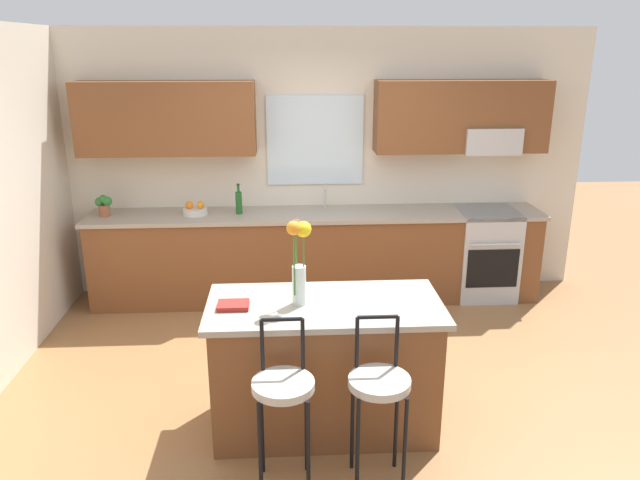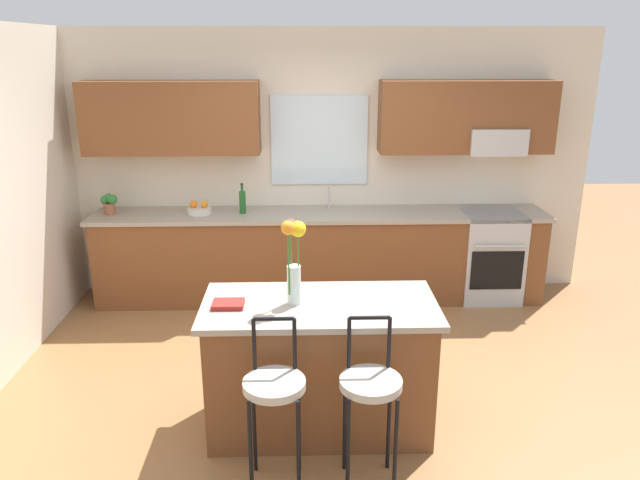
{
  "view_description": "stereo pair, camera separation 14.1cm",
  "coord_description": "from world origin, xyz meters",
  "px_view_note": "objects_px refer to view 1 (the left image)",
  "views": [
    {
      "loc": [
        -0.31,
        -4.13,
        2.51
      ],
      "look_at": [
        -0.03,
        0.55,
        1.0
      ],
      "focal_mm": 33.78,
      "sensor_mm": 36.0,
      "label": 1
    },
    {
      "loc": [
        -0.17,
        -4.14,
        2.51
      ],
      "look_at": [
        -0.03,
        0.55,
        1.0
      ],
      "focal_mm": 33.78,
      "sensor_mm": 36.0,
      "label": 2
    }
  ],
  "objects_px": {
    "oven_range": "(484,253)",
    "cookbook": "(233,305)",
    "flower_vase": "(299,257)",
    "bottle_olive_oil": "(239,202)",
    "kitchen_island": "(324,365)",
    "fruit_bowl_oranges": "(195,210)",
    "potted_plant_small": "(104,205)",
    "bar_stool_near": "(283,392)",
    "bar_stool_middle": "(379,389)"
  },
  "relations": [
    {
      "from": "bar_stool_near",
      "to": "flower_vase",
      "type": "distance_m",
      "value": 0.85
    },
    {
      "from": "flower_vase",
      "to": "bottle_olive_oil",
      "type": "height_order",
      "value": "flower_vase"
    },
    {
      "from": "kitchen_island",
      "to": "cookbook",
      "type": "height_order",
      "value": "cookbook"
    },
    {
      "from": "oven_range",
      "to": "flower_vase",
      "type": "distance_m",
      "value": 3.07
    },
    {
      "from": "bottle_olive_oil",
      "to": "flower_vase",
      "type": "bearing_deg",
      "value": -76.44
    },
    {
      "from": "flower_vase",
      "to": "cookbook",
      "type": "distance_m",
      "value": 0.53
    },
    {
      "from": "flower_vase",
      "to": "fruit_bowl_oranges",
      "type": "bearing_deg",
      "value": 113.49
    },
    {
      "from": "kitchen_island",
      "to": "bar_stool_middle",
      "type": "xyz_separation_m",
      "value": [
        0.28,
        -0.59,
        0.17
      ]
    },
    {
      "from": "fruit_bowl_oranges",
      "to": "bottle_olive_oil",
      "type": "relative_size",
      "value": 0.79
    },
    {
      "from": "fruit_bowl_oranges",
      "to": "bottle_olive_oil",
      "type": "height_order",
      "value": "bottle_olive_oil"
    },
    {
      "from": "kitchen_island",
      "to": "flower_vase",
      "type": "xyz_separation_m",
      "value": [
        -0.16,
        -0.01,
        0.78
      ]
    },
    {
      "from": "oven_range",
      "to": "fruit_bowl_oranges",
      "type": "bearing_deg",
      "value": 179.52
    },
    {
      "from": "oven_range",
      "to": "kitchen_island",
      "type": "distance_m",
      "value": 2.86
    },
    {
      "from": "bar_stool_near",
      "to": "fruit_bowl_oranges",
      "type": "height_order",
      "value": "fruit_bowl_oranges"
    },
    {
      "from": "kitchen_island",
      "to": "flower_vase",
      "type": "bearing_deg",
      "value": -178.22
    },
    {
      "from": "kitchen_island",
      "to": "cookbook",
      "type": "bearing_deg",
      "value": -176.45
    },
    {
      "from": "kitchen_island",
      "to": "potted_plant_small",
      "type": "distance_m",
      "value": 3.07
    },
    {
      "from": "cookbook",
      "to": "potted_plant_small",
      "type": "distance_m",
      "value": 2.69
    },
    {
      "from": "bar_stool_near",
      "to": "potted_plant_small",
      "type": "bearing_deg",
      "value": 121.72
    },
    {
      "from": "kitchen_island",
      "to": "bottle_olive_oil",
      "type": "xyz_separation_m",
      "value": [
        -0.71,
        2.24,
        0.58
      ]
    },
    {
      "from": "oven_range",
      "to": "cookbook",
      "type": "bearing_deg",
      "value": -136.79
    },
    {
      "from": "bar_stool_middle",
      "to": "potted_plant_small",
      "type": "relative_size",
      "value": 4.96
    },
    {
      "from": "kitchen_island",
      "to": "bottle_olive_oil",
      "type": "relative_size",
      "value": 5.06
    },
    {
      "from": "bar_stool_middle",
      "to": "bar_stool_near",
      "type": "bearing_deg",
      "value": 180.0
    },
    {
      "from": "bar_stool_middle",
      "to": "potted_plant_small",
      "type": "distance_m",
      "value": 3.67
    },
    {
      "from": "fruit_bowl_oranges",
      "to": "potted_plant_small",
      "type": "distance_m",
      "value": 0.89
    },
    {
      "from": "oven_range",
      "to": "bar_stool_near",
      "type": "bearing_deg",
      "value": -126.62
    },
    {
      "from": "kitchen_island",
      "to": "bar_stool_near",
      "type": "relative_size",
      "value": 1.48
    },
    {
      "from": "bar_stool_near",
      "to": "bottle_olive_oil",
      "type": "distance_m",
      "value": 2.89
    },
    {
      "from": "flower_vase",
      "to": "bottle_olive_oil",
      "type": "bearing_deg",
      "value": 103.56
    },
    {
      "from": "fruit_bowl_oranges",
      "to": "bottle_olive_oil",
      "type": "xyz_separation_m",
      "value": [
        0.43,
        0.0,
        0.08
      ]
    },
    {
      "from": "potted_plant_small",
      "to": "oven_range",
      "type": "bearing_deg",
      "value": -0.36
    },
    {
      "from": "kitchen_island",
      "to": "flower_vase",
      "type": "relative_size",
      "value": 2.69
    },
    {
      "from": "bar_stool_near",
      "to": "potted_plant_small",
      "type": "relative_size",
      "value": 4.96
    },
    {
      "from": "bar_stool_near",
      "to": "flower_vase",
      "type": "relative_size",
      "value": 1.83
    },
    {
      "from": "kitchen_island",
      "to": "cookbook",
      "type": "xyz_separation_m",
      "value": [
        -0.59,
        -0.04,
        0.47
      ]
    },
    {
      "from": "oven_range",
      "to": "cookbook",
      "type": "relative_size",
      "value": 4.6
    },
    {
      "from": "bottle_olive_oil",
      "to": "potted_plant_small",
      "type": "relative_size",
      "value": 1.45
    },
    {
      "from": "cookbook",
      "to": "bottle_olive_oil",
      "type": "xyz_separation_m",
      "value": [
        -0.12,
        2.28,
        0.1
      ]
    },
    {
      "from": "oven_range",
      "to": "bar_stool_near",
      "type": "relative_size",
      "value": 0.88
    },
    {
      "from": "fruit_bowl_oranges",
      "to": "oven_range",
      "type": "bearing_deg",
      "value": -0.48
    },
    {
      "from": "bar_stool_middle",
      "to": "fruit_bowl_oranges",
      "type": "height_order",
      "value": "fruit_bowl_oranges"
    },
    {
      "from": "oven_range",
      "to": "potted_plant_small",
      "type": "height_order",
      "value": "potted_plant_small"
    },
    {
      "from": "bar_stool_middle",
      "to": "oven_range",
      "type": "bearing_deg",
      "value": 61.32
    },
    {
      "from": "flower_vase",
      "to": "fruit_bowl_oranges",
      "type": "distance_m",
      "value": 2.47
    },
    {
      "from": "bar_stool_middle",
      "to": "potted_plant_small",
      "type": "bearing_deg",
      "value": 129.09
    },
    {
      "from": "bar_stool_near",
      "to": "bar_stool_middle",
      "type": "height_order",
      "value": "same"
    },
    {
      "from": "bottle_olive_oil",
      "to": "oven_range",
      "type": "bearing_deg",
      "value": -0.56
    },
    {
      "from": "oven_range",
      "to": "potted_plant_small",
      "type": "distance_m",
      "value": 3.88
    },
    {
      "from": "kitchen_island",
      "to": "bar_stool_middle",
      "type": "bearing_deg",
      "value": -64.96
    }
  ]
}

